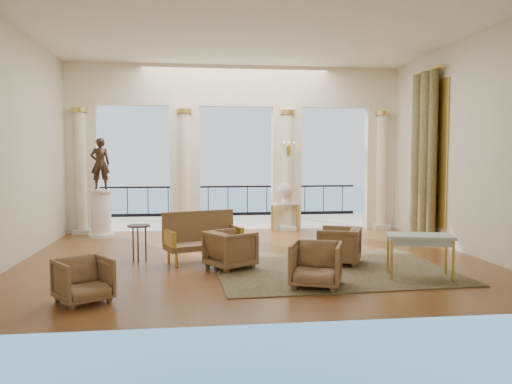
{
  "coord_description": "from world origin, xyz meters",
  "views": [
    {
      "loc": [
        -1.14,
        -9.87,
        2.02
      ],
      "look_at": [
        0.15,
        0.6,
        1.29
      ],
      "focal_mm": 35.0,
      "sensor_mm": 36.0,
      "label": 1
    }
  ],
  "objects": [
    {
      "name": "armchair_a",
      "position": [
        -2.69,
        -2.8,
        0.35
      ],
      "size": [
        0.91,
        0.9,
        0.69
      ],
      "primitive_type": "imported",
      "rotation": [
        0.0,
        0.0,
        0.6
      ],
      "color": "#4B3921",
      "rests_on": "ground"
    },
    {
      "name": "terrace",
      "position": [
        0.0,
        5.8,
        -0.05
      ],
      "size": [
        10.0,
        3.6,
        0.1
      ],
      "primitive_type": "cube",
      "color": "#ACA08E",
      "rests_on": "ground"
    },
    {
      "name": "floor",
      "position": [
        0.0,
        0.0,
        0.0
      ],
      "size": [
        9.0,
        9.0,
        0.0
      ],
      "primitive_type": "plane",
      "color": "#452611",
      "rests_on": "ground"
    },
    {
      "name": "balustrade",
      "position": [
        0.0,
        7.4,
        0.41
      ],
      "size": [
        9.0,
        0.06,
        1.03
      ],
      "color": "black",
      "rests_on": "terrace"
    },
    {
      "name": "settee",
      "position": [
        -1.01,
        -0.2,
        0.48
      ],
      "size": [
        1.59,
        1.08,
        0.97
      ],
      "rotation": [
        0.0,
        0.0,
        0.35
      ],
      "color": "#4B3921",
      "rests_on": "ground"
    },
    {
      "name": "rug",
      "position": [
        1.29,
        -1.22,
        0.01
      ],
      "size": [
        4.27,
        3.4,
        0.02
      ],
      "primitive_type": "cube",
      "rotation": [
        0.0,
        0.0,
        0.05
      ],
      "color": "#30321B",
      "rests_on": "ground"
    },
    {
      "name": "armchair_b",
      "position": [
        0.73,
        -2.38,
        0.39
      ],
      "size": [
        0.96,
        0.93,
        0.78
      ],
      "primitive_type": "imported",
      "rotation": [
        0.0,
        0.0,
        -0.37
      ],
      "color": "#4B3921",
      "rests_on": "ground"
    },
    {
      "name": "window_frame",
      "position": [
        4.47,
        1.5,
        2.1
      ],
      "size": [
        0.04,
        1.6,
        3.4
      ],
      "primitive_type": "cube",
      "color": "gold",
      "rests_on": "room_walls"
    },
    {
      "name": "headland",
      "position": [
        -30.0,
        70.0,
        -3.0
      ],
      "size": [
        22.0,
        18.0,
        6.0
      ],
      "primitive_type": "cube",
      "color": "black",
      "rests_on": "sea"
    },
    {
      "name": "urn",
      "position": [
        1.32,
        3.55,
        1.08
      ],
      "size": [
        0.42,
        0.42,
        0.56
      ],
      "color": "white",
      "rests_on": "console_table"
    },
    {
      "name": "palm_tree",
      "position": [
        2.0,
        6.6,
        4.09
      ],
      "size": [
        2.0,
        2.0,
        4.5
      ],
      "color": "#4C3823",
      "rests_on": "terrace"
    },
    {
      "name": "arcade",
      "position": [
        -0.0,
        3.82,
        2.58
      ],
      "size": [
        9.0,
        0.56,
        4.5
      ],
      "color": "#FEEFCE",
      "rests_on": "ground"
    },
    {
      "name": "pedestal",
      "position": [
        -3.5,
        3.07,
        0.59
      ],
      "size": [
        0.67,
        0.67,
        1.22
      ],
      "color": "silver",
      "rests_on": "ground"
    },
    {
      "name": "sea",
      "position": [
        0.0,
        60.0,
        -6.0
      ],
      "size": [
        160.0,
        160.0,
        0.0
      ],
      "primitive_type": "plane",
      "color": "#2F658C",
      "rests_on": "ground"
    },
    {
      "name": "side_table",
      "position": [
        -2.22,
        -0.1,
        0.61
      ],
      "size": [
        0.44,
        0.44,
        0.71
      ],
      "color": "black",
      "rests_on": "ground"
    },
    {
      "name": "room_walls",
      "position": [
        0.0,
        -1.12,
        2.88
      ],
      "size": [
        9.0,
        9.0,
        9.0
      ],
      "color": "beige",
      "rests_on": "ground"
    },
    {
      "name": "curtain",
      "position": [
        4.28,
        1.5,
        2.02
      ],
      "size": [
        0.33,
        1.4,
        4.09
      ],
      "color": "#494125",
      "rests_on": "ground"
    },
    {
      "name": "game_table",
      "position": [
        2.6,
        -2.0,
        0.66
      ],
      "size": [
        1.18,
        0.83,
        0.73
      ],
      "rotation": [
        0.0,
        0.0,
        -0.26
      ],
      "color": "silver",
      "rests_on": "ground"
    },
    {
      "name": "armchair_d",
      "position": [
        -0.5,
        -0.92,
        0.38
      ],
      "size": [
        0.99,
        1.01,
        0.77
      ],
      "primitive_type": "imported",
      "rotation": [
        0.0,
        0.0,
        2.13
      ],
      "color": "#4B3921",
      "rests_on": "ground"
    },
    {
      "name": "armchair_c",
      "position": [
        1.56,
        -0.79,
        0.39
      ],
      "size": [
        0.95,
        0.98,
        0.78
      ],
      "primitive_type": "imported",
      "rotation": [
        0.0,
        0.0,
        -1.98
      ],
      "color": "#4B3921",
      "rests_on": "ground"
    },
    {
      "name": "console_table",
      "position": [
        1.32,
        3.55,
        0.63
      ],
      "size": [
        0.86,
        0.61,
        0.76
      ],
      "rotation": [
        0.0,
        0.0,
        0.41
      ],
      "color": "silver",
      "rests_on": "ground"
    },
    {
      "name": "wall_sconce",
      "position": [
        1.4,
        3.51,
        2.23
      ],
      "size": [
        0.3,
        0.11,
        0.33
      ],
      "color": "gold",
      "rests_on": "arcade"
    },
    {
      "name": "statue",
      "position": [
        -3.5,
        3.07,
        1.86
      ],
      "size": [
        0.53,
        0.41,
        1.29
      ],
      "primitive_type": "imported",
      "rotation": [
        0.0,
        0.0,
        3.39
      ],
      "color": "black",
      "rests_on": "pedestal"
    }
  ]
}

